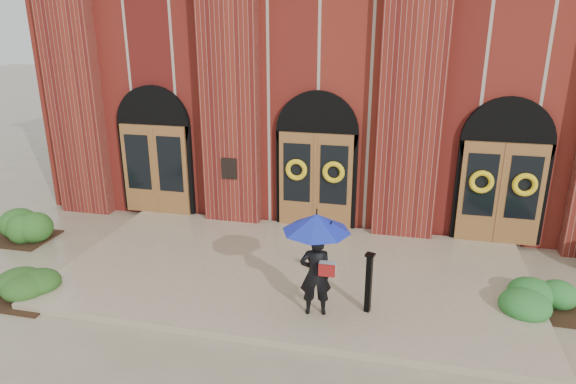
% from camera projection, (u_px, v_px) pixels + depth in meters
% --- Properties ---
extents(ground, '(90.00, 90.00, 0.00)m').
position_uv_depth(ground, '(292.00, 279.00, 11.18)').
color(ground, gray).
rests_on(ground, ground).
extents(landing, '(10.00, 5.30, 0.15)m').
position_uv_depth(landing, '(294.00, 272.00, 11.29)').
color(landing, tan).
rests_on(landing, ground).
extents(church_building, '(16.20, 12.53, 7.00)m').
position_uv_depth(church_building, '(347.00, 74.00, 18.15)').
color(church_building, maroon).
rests_on(church_building, ground).
extents(man_with_umbrella, '(1.48, 1.48, 1.98)m').
position_uv_depth(man_with_umbrella, '(316.00, 245.00, 9.17)').
color(man_with_umbrella, black).
rests_on(man_with_umbrella, landing).
extents(metal_post, '(0.20, 0.20, 1.19)m').
position_uv_depth(metal_post, '(369.00, 281.00, 9.47)').
color(metal_post, black).
rests_on(metal_post, landing).
extents(hedge_front_left, '(1.29, 1.10, 0.46)m').
position_uv_depth(hedge_front_left, '(25.00, 287.00, 10.36)').
color(hedge_front_left, '#254B1A').
rests_on(hedge_front_left, ground).
extents(hedge_front_right, '(1.41, 1.21, 0.50)m').
position_uv_depth(hedge_front_right, '(547.00, 296.00, 10.00)').
color(hedge_front_right, '#246526').
rests_on(hedge_front_right, ground).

